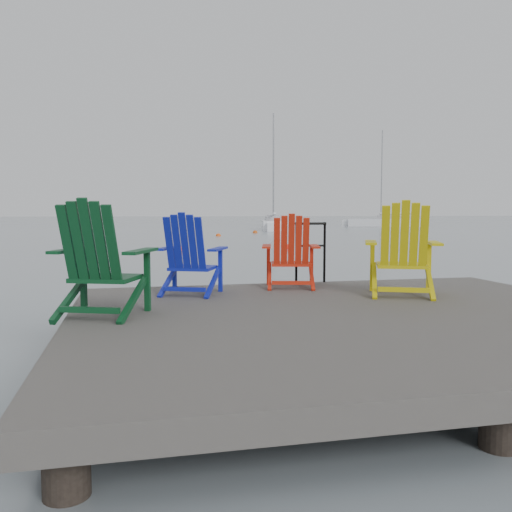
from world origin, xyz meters
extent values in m
plane|color=slate|center=(0.00, 0.00, 0.00)|extent=(400.00, 400.00, 0.00)
cube|color=#282623|center=(0.00, 0.00, 0.40)|extent=(6.00, 5.00, 0.20)
cylinder|color=black|center=(0.00, -2.20, -0.30)|extent=(0.26, 0.26, 1.20)
cylinder|color=black|center=(-2.70, 2.20, -0.30)|extent=(0.26, 0.26, 1.20)
cylinder|color=black|center=(0.00, 2.20, -0.30)|extent=(0.26, 0.26, 1.20)
cylinder|color=black|center=(2.70, 2.20, -0.30)|extent=(0.26, 0.26, 1.20)
cylinder|color=black|center=(0.03, 2.45, 0.95)|extent=(0.04, 0.04, 0.90)
cylinder|color=black|center=(0.47, 2.45, 0.95)|extent=(0.04, 0.04, 0.90)
cylinder|color=black|center=(0.25, 2.45, 1.38)|extent=(0.48, 0.04, 0.04)
cylinder|color=black|center=(0.25, 2.45, 1.05)|extent=(0.44, 0.03, 0.03)
cube|color=#0A391B|center=(-2.60, 0.53, 0.87)|extent=(0.76, 0.72, 0.04)
cube|color=#0A391B|center=(-2.85, 0.87, 0.82)|extent=(0.07, 0.07, 0.64)
cube|color=#0A391B|center=(-2.18, 0.61, 0.82)|extent=(0.07, 0.07, 0.64)
cube|color=#0A391B|center=(-2.97, 0.65, 1.16)|extent=(0.37, 0.70, 0.03)
cube|color=#0A391B|center=(-2.25, 0.37, 1.16)|extent=(0.37, 0.70, 0.03)
cube|color=#0A391B|center=(-2.73, 0.19, 1.25)|extent=(0.63, 0.47, 0.78)
cube|color=#0F1BA1|center=(-1.58, 1.78, 0.83)|extent=(0.68, 0.65, 0.04)
cube|color=#0F1BA1|center=(-1.79, 2.09, 0.78)|extent=(0.07, 0.07, 0.57)
cube|color=#0F1BA1|center=(-1.21, 1.84, 0.78)|extent=(0.07, 0.07, 0.57)
cube|color=#0F1BA1|center=(-1.90, 1.90, 1.08)|extent=(0.35, 0.61, 0.03)
cube|color=#0F1BA1|center=(-1.27, 1.63, 1.08)|extent=(0.35, 0.61, 0.03)
cube|color=#0F1BA1|center=(-1.70, 1.48, 1.16)|extent=(0.56, 0.43, 0.69)
cube|color=red|center=(-0.16, 2.10, 0.82)|extent=(0.63, 0.58, 0.04)
cube|color=red|center=(-0.42, 2.37, 0.78)|extent=(0.06, 0.06, 0.56)
cube|color=red|center=(0.19, 2.21, 0.78)|extent=(0.06, 0.06, 0.56)
cube|color=red|center=(-0.50, 2.16, 1.07)|extent=(0.26, 0.62, 0.03)
cube|color=red|center=(0.16, 2.00, 1.07)|extent=(0.26, 0.62, 0.03)
cube|color=red|center=(-0.24, 1.79, 1.15)|extent=(0.54, 0.37, 0.68)
cube|color=#C4B40A|center=(1.02, 1.09, 0.87)|extent=(0.78, 0.74, 0.05)
cube|color=#C4B40A|center=(0.78, 1.45, 0.82)|extent=(0.07, 0.07, 0.64)
cube|color=#C4B40A|center=(1.44, 1.16, 0.82)|extent=(0.07, 0.07, 0.64)
cube|color=#C4B40A|center=(0.65, 1.23, 1.16)|extent=(0.41, 0.70, 0.03)
cube|color=#C4B40A|center=(1.36, 0.92, 1.16)|extent=(0.41, 0.70, 0.03)
cube|color=#C4B40A|center=(0.87, 0.75, 1.26)|extent=(0.64, 0.50, 0.79)
cube|color=white|center=(9.76, 41.06, 0.25)|extent=(3.49, 7.77, 1.10)
cube|color=#9E9EA3|center=(9.68, 40.69, 0.95)|extent=(1.81, 2.49, 0.55)
cylinder|color=gray|center=(9.84, 41.43, 5.50)|extent=(0.12, 0.12, 9.41)
cube|color=silver|center=(13.77, 56.30, 0.25)|extent=(3.60, 8.14, 1.10)
cube|color=#9E9EA3|center=(13.70, 55.91, 0.95)|extent=(1.88, 2.61, 0.55)
cylinder|color=gray|center=(13.85, 56.68, 5.73)|extent=(0.12, 0.12, 9.86)
cube|color=silver|center=(24.68, 49.84, 0.25)|extent=(7.74, 5.41, 1.10)
cube|color=#9E9EA3|center=(25.02, 49.66, 0.95)|extent=(2.70, 2.33, 0.55)
cylinder|color=gray|center=(24.34, 50.03, 5.62)|extent=(0.12, 0.12, 9.64)
sphere|color=red|center=(4.04, 16.71, 0.00)|extent=(0.40, 0.40, 0.40)
sphere|color=#D5480C|center=(-0.41, 16.74, 0.00)|extent=(0.36, 0.36, 0.36)
sphere|color=#CD490C|center=(6.62, 34.51, 0.00)|extent=(0.37, 0.37, 0.37)
sphere|color=#F7520E|center=(3.10, 29.81, 0.00)|extent=(0.34, 0.34, 0.34)
camera|label=1|loc=(-2.32, -5.20, 1.55)|focal=38.00mm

